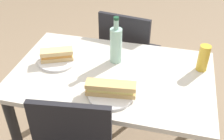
% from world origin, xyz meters
% --- Properties ---
extents(dining_table, '(1.16, 0.73, 0.73)m').
position_xyz_m(dining_table, '(0.00, 0.00, 0.61)').
color(dining_table, beige).
rests_on(dining_table, ground).
extents(chair_far, '(0.45, 0.45, 0.87)m').
position_xyz_m(chair_far, '(-0.01, 0.56, 0.50)').
color(chair_far, black).
rests_on(chair_far, ground).
extents(plate_near, '(0.24, 0.24, 0.01)m').
position_xyz_m(plate_near, '(-0.35, 0.04, 0.73)').
color(plate_near, white).
rests_on(plate_near, dining_table).
extents(baguette_sandwich_near, '(0.21, 0.14, 0.07)m').
position_xyz_m(baguette_sandwich_near, '(-0.35, 0.04, 0.77)').
color(baguette_sandwich_near, '#DBB77A').
rests_on(baguette_sandwich_near, plate_near).
extents(knife_near, '(0.18, 0.05, 0.01)m').
position_xyz_m(knife_near, '(-0.39, 0.08, 0.74)').
color(knife_near, silver).
rests_on(knife_near, plate_near).
extents(plate_far, '(0.24, 0.24, 0.01)m').
position_xyz_m(plate_far, '(0.04, -0.20, 0.73)').
color(plate_far, white).
rests_on(plate_far, dining_table).
extents(baguette_sandwich_far, '(0.26, 0.10, 0.07)m').
position_xyz_m(baguette_sandwich_far, '(0.04, -0.20, 0.77)').
color(baguette_sandwich_far, tan).
rests_on(baguette_sandwich_far, plate_far).
extents(knife_far, '(0.18, 0.02, 0.01)m').
position_xyz_m(knife_far, '(0.02, -0.15, 0.74)').
color(knife_far, silver).
rests_on(knife_far, plate_far).
extents(water_bottle, '(0.07, 0.07, 0.29)m').
position_xyz_m(water_bottle, '(-0.01, 0.13, 0.84)').
color(water_bottle, '#99C6B7').
rests_on(water_bottle, dining_table).
extents(beer_glass, '(0.06, 0.06, 0.16)m').
position_xyz_m(beer_glass, '(0.50, 0.16, 0.80)').
color(beer_glass, gold).
rests_on(beer_glass, dining_table).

